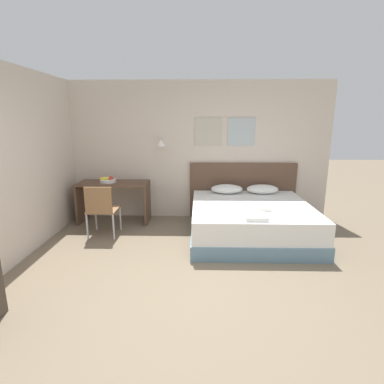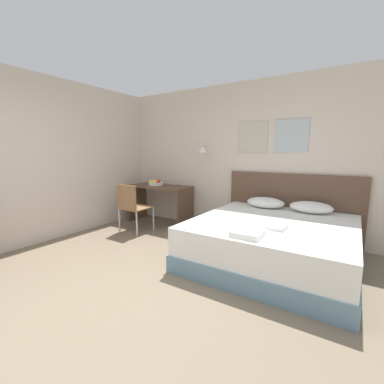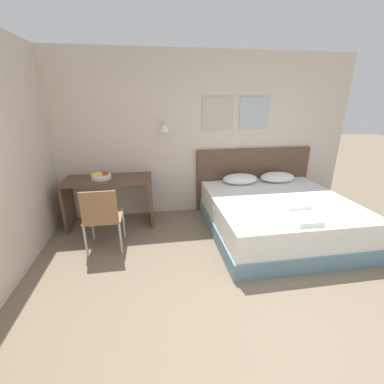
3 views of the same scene
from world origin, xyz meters
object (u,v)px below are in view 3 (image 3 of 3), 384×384
at_px(pillow_left, 240,179).
at_px(desk, 110,192).
at_px(fruit_bowl, 101,176).
at_px(bed, 277,216).
at_px(folded_towel_near_foot, 295,204).
at_px(pillow_right, 277,177).
at_px(headboard, 253,179).
at_px(folded_towel_mid_bed, 305,219).
at_px(desk_chair, 102,215).

height_order(pillow_left, desk, desk).
height_order(pillow_left, fruit_bowl, fruit_bowl).
bearing_deg(bed, pillow_left, 113.97).
xyz_separation_m(folded_towel_near_foot, fruit_bowl, (-2.65, 0.99, 0.22)).
xyz_separation_m(pillow_right, folded_towel_near_foot, (-0.27, -1.06, -0.05)).
distance_m(headboard, pillow_left, 0.44).
bearing_deg(bed, pillow_right, 66.03).
xyz_separation_m(headboard, folded_towel_near_foot, (0.07, -1.33, 0.04)).
xyz_separation_m(headboard, pillow_left, (-0.34, -0.27, 0.09)).
height_order(bed, desk, desk).
relative_size(pillow_right, folded_towel_near_foot, 1.86).
xyz_separation_m(headboard, pillow_right, (0.34, -0.27, 0.09)).
height_order(headboard, folded_towel_mid_bed, headboard).
height_order(pillow_left, pillow_right, same).
bearing_deg(fruit_bowl, pillow_left, 1.80).
bearing_deg(headboard, bed, -90.00).
xyz_separation_m(bed, desk_chair, (-2.48, -0.09, 0.24)).
bearing_deg(bed, fruit_bowl, 165.07).
bearing_deg(folded_towel_mid_bed, desk_chair, 164.67).
bearing_deg(headboard, pillow_right, -38.72).
xyz_separation_m(desk, desk_chair, (0.01, -0.78, -0.03)).
bearing_deg(pillow_left, desk, -178.31).
bearing_deg(folded_towel_near_foot, bed, 103.40).
xyz_separation_m(folded_towel_near_foot, folded_towel_mid_bed, (-0.14, -0.45, 0.00)).
height_order(folded_towel_near_foot, folded_towel_mid_bed, same).
distance_m(desk, fruit_bowl, 0.28).
bearing_deg(fruit_bowl, desk, 4.24).
relative_size(pillow_left, fruit_bowl, 1.98).
distance_m(pillow_left, fruit_bowl, 2.25).
bearing_deg(pillow_right, desk, -178.71).
relative_size(headboard, desk, 1.59).
relative_size(pillow_left, desk, 0.45).
distance_m(bed, fruit_bowl, 2.73).
relative_size(bed, folded_towel_near_foot, 6.24).
bearing_deg(fruit_bowl, bed, -14.93).
distance_m(folded_towel_mid_bed, desk, 2.82).
distance_m(desk, desk_chair, 0.78).
relative_size(headboard, fruit_bowl, 6.96).
bearing_deg(desk, fruit_bowl, -175.76).
distance_m(folded_towel_near_foot, desk, 2.75).
relative_size(bed, folded_towel_mid_bed, 6.24).
bearing_deg(desk_chair, folded_towel_mid_bed, -15.33).
height_order(pillow_left, folded_towel_mid_bed, pillow_left).
height_order(desk, fruit_bowl, fruit_bowl).
distance_m(headboard, fruit_bowl, 2.62).
height_order(headboard, desk_chair, headboard).
bearing_deg(pillow_right, fruit_bowl, -178.62).
xyz_separation_m(folded_towel_near_foot, desk, (-2.56, 1.00, -0.04)).
bearing_deg(fruit_bowl, folded_towel_mid_bed, -29.73).
xyz_separation_m(pillow_left, folded_towel_mid_bed, (0.27, -1.51, -0.05)).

